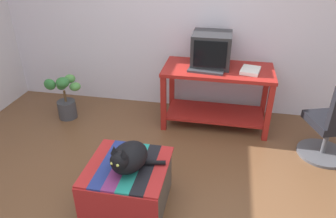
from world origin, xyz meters
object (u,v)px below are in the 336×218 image
(tv_monitor, at_px, (211,50))
(potted_plant, at_px, (66,97))
(desk, at_px, (217,87))
(keyboard, at_px, (206,71))
(cat, at_px, (128,158))
(book, at_px, (250,70))
(office_chair, at_px, (334,126))
(ottoman_with_blanket, at_px, (129,185))

(tv_monitor, height_order, potted_plant, tv_monitor)
(desk, height_order, keyboard, keyboard)
(keyboard, bearing_deg, cat, -102.20)
(tv_monitor, distance_m, potted_plant, 1.89)
(keyboard, height_order, cat, keyboard)
(potted_plant, bearing_deg, desk, 6.88)
(tv_monitor, height_order, book, tv_monitor)
(tv_monitor, distance_m, cat, 1.77)
(keyboard, height_order, office_chair, office_chair)
(desk, xyz_separation_m, ottoman_with_blanket, (-0.64, -1.52, -0.28))
(tv_monitor, relative_size, ottoman_with_blanket, 0.67)
(desk, height_order, book, book)
(desk, distance_m, potted_plant, 1.88)
(desk, relative_size, keyboard, 3.17)
(cat, relative_size, office_chair, 0.51)
(cat, bearing_deg, book, 71.76)
(cat, height_order, potted_plant, cat)
(potted_plant, bearing_deg, ottoman_with_blanket, -46.73)
(desk, height_order, tv_monitor, tv_monitor)
(book, xyz_separation_m, cat, (-0.96, -1.52, -0.21))
(desk, relative_size, book, 4.91)
(desk, relative_size, potted_plant, 2.13)
(office_chair, bearing_deg, ottoman_with_blanket, 10.03)
(desk, bearing_deg, tv_monitor, 139.47)
(ottoman_with_blanket, bearing_deg, desk, 67.33)
(desk, height_order, cat, desk)
(keyboard, relative_size, office_chair, 0.45)
(cat, bearing_deg, potted_plant, 147.05)
(potted_plant, distance_m, office_chair, 3.07)
(keyboard, bearing_deg, potted_plant, -171.08)
(cat, relative_size, potted_plant, 0.76)
(book, distance_m, cat, 1.81)
(keyboard, height_order, potted_plant, keyboard)
(office_chair, bearing_deg, keyboard, -34.14)
(office_chair, bearing_deg, tv_monitor, -43.21)
(book, bearing_deg, ottoman_with_blanket, -112.26)
(office_chair, bearing_deg, potted_plant, -24.21)
(tv_monitor, xyz_separation_m, keyboard, (-0.03, -0.22, -0.17))
(tv_monitor, bearing_deg, book, -16.07)
(ottoman_with_blanket, relative_size, potted_plant, 1.11)
(book, height_order, potted_plant, book)
(book, xyz_separation_m, office_chair, (0.85, -0.45, -0.36))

